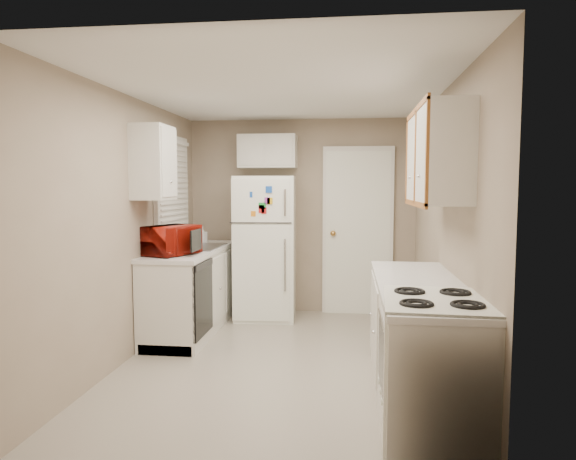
# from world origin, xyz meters

# --- Properties ---
(floor) EXTENTS (3.80, 3.80, 0.00)m
(floor) POSITION_xyz_m (0.00, 0.00, 0.00)
(floor) COLOR #B3AA9A
(floor) RESTS_ON ground
(ceiling) EXTENTS (3.80, 3.80, 0.00)m
(ceiling) POSITION_xyz_m (0.00, 0.00, 2.40)
(ceiling) COLOR white
(ceiling) RESTS_ON floor
(wall_left) EXTENTS (3.80, 3.80, 0.00)m
(wall_left) POSITION_xyz_m (-1.40, 0.00, 1.20)
(wall_left) COLOR gray
(wall_left) RESTS_ON floor
(wall_right) EXTENTS (3.80, 3.80, 0.00)m
(wall_right) POSITION_xyz_m (1.40, 0.00, 1.20)
(wall_right) COLOR gray
(wall_right) RESTS_ON floor
(wall_back) EXTENTS (2.80, 2.80, 0.00)m
(wall_back) POSITION_xyz_m (0.00, 1.90, 1.20)
(wall_back) COLOR gray
(wall_back) RESTS_ON floor
(wall_front) EXTENTS (2.80, 2.80, 0.00)m
(wall_front) POSITION_xyz_m (0.00, -1.90, 1.20)
(wall_front) COLOR gray
(wall_front) RESTS_ON floor
(left_counter) EXTENTS (0.60, 1.80, 0.90)m
(left_counter) POSITION_xyz_m (-1.10, 0.90, 0.45)
(left_counter) COLOR silver
(left_counter) RESTS_ON floor
(dishwasher) EXTENTS (0.03, 0.58, 0.72)m
(dishwasher) POSITION_xyz_m (-0.81, 0.30, 0.49)
(dishwasher) COLOR black
(dishwasher) RESTS_ON floor
(sink) EXTENTS (0.54, 0.74, 0.16)m
(sink) POSITION_xyz_m (-1.10, 1.05, 0.86)
(sink) COLOR gray
(sink) RESTS_ON left_counter
(microwave) EXTENTS (0.59, 0.46, 0.35)m
(microwave) POSITION_xyz_m (-1.15, 0.40, 1.05)
(microwave) COLOR maroon
(microwave) RESTS_ON left_counter
(soap_bottle) EXTENTS (0.10, 0.10, 0.20)m
(soap_bottle) POSITION_xyz_m (-1.15, 1.47, 1.00)
(soap_bottle) COLOR silver
(soap_bottle) RESTS_ON left_counter
(window_blinds) EXTENTS (0.10, 0.98, 1.08)m
(window_blinds) POSITION_xyz_m (-1.36, 1.05, 1.60)
(window_blinds) COLOR silver
(window_blinds) RESTS_ON wall_left
(upper_cabinet_left) EXTENTS (0.30, 0.45, 0.70)m
(upper_cabinet_left) POSITION_xyz_m (-1.25, 0.22, 1.80)
(upper_cabinet_left) COLOR silver
(upper_cabinet_left) RESTS_ON wall_left
(refrigerator) EXTENTS (0.74, 0.72, 1.69)m
(refrigerator) POSITION_xyz_m (-0.39, 1.54, 0.85)
(refrigerator) COLOR white
(refrigerator) RESTS_ON floor
(cabinet_over_fridge) EXTENTS (0.70, 0.30, 0.40)m
(cabinet_over_fridge) POSITION_xyz_m (-0.40, 1.75, 2.00)
(cabinet_over_fridge) COLOR silver
(cabinet_over_fridge) RESTS_ON wall_back
(interior_door) EXTENTS (0.86, 0.06, 2.08)m
(interior_door) POSITION_xyz_m (0.70, 1.86, 1.02)
(interior_door) COLOR white
(interior_door) RESTS_ON floor
(right_counter) EXTENTS (0.60, 2.00, 0.90)m
(right_counter) POSITION_xyz_m (1.10, -0.80, 0.45)
(right_counter) COLOR silver
(right_counter) RESTS_ON floor
(stove) EXTENTS (0.66, 0.79, 0.92)m
(stove) POSITION_xyz_m (1.12, -1.39, 0.46)
(stove) COLOR white
(stove) RESTS_ON floor
(upper_cabinet_right) EXTENTS (0.30, 1.20, 0.70)m
(upper_cabinet_right) POSITION_xyz_m (1.25, -0.50, 1.80)
(upper_cabinet_right) COLOR silver
(upper_cabinet_right) RESTS_ON wall_right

